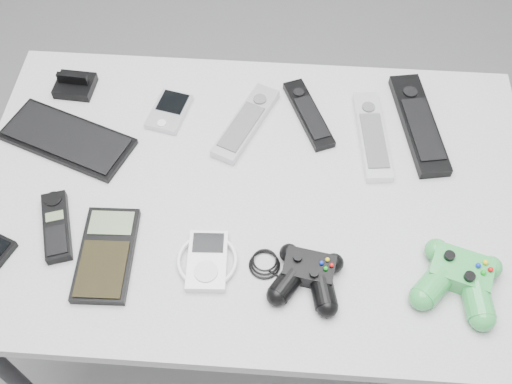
# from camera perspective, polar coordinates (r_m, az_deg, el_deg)

# --- Properties ---
(floor) EXTENTS (3.50, 3.50, 0.00)m
(floor) POSITION_cam_1_polar(r_m,az_deg,el_deg) (1.78, -1.33, -12.98)
(floor) COLOR slate
(floor) RESTS_ON ground
(desk) EXTENTS (1.07, 0.69, 0.72)m
(desk) POSITION_cam_1_polar(r_m,az_deg,el_deg) (1.19, -0.22, -1.42)
(desk) COLOR #949496
(desk) RESTS_ON floor
(pda_keyboard) EXTENTS (0.29, 0.20, 0.02)m
(pda_keyboard) POSITION_cam_1_polar(r_m,az_deg,el_deg) (1.26, -17.55, 4.88)
(pda_keyboard) COLOR black
(pda_keyboard) RESTS_ON desk
(dock_bracket) EXTENTS (0.08, 0.07, 0.04)m
(dock_bracket) POSITION_cam_1_polar(r_m,az_deg,el_deg) (1.35, -16.96, 9.99)
(dock_bracket) COLOR black
(dock_bracket) RESTS_ON desk
(pda) EXTENTS (0.09, 0.12, 0.02)m
(pda) POSITION_cam_1_polar(r_m,az_deg,el_deg) (1.26, -8.26, 7.64)
(pda) COLOR #B1B0B7
(pda) RESTS_ON desk
(remote_silver_a) EXTENTS (0.13, 0.21, 0.02)m
(remote_silver_a) POSITION_cam_1_polar(r_m,az_deg,el_deg) (1.23, -0.95, 6.65)
(remote_silver_a) COLOR #B1B0B7
(remote_silver_a) RESTS_ON desk
(remote_black_a) EXTENTS (0.11, 0.19, 0.02)m
(remote_black_a) POSITION_cam_1_polar(r_m,az_deg,el_deg) (1.25, 5.01, 7.45)
(remote_black_a) COLOR black
(remote_black_a) RESTS_ON desk
(remote_black_b) EXTENTS (0.11, 0.27, 0.02)m
(remote_black_b) POSITION_cam_1_polar(r_m,az_deg,el_deg) (1.27, 15.25, 6.34)
(remote_black_b) COLOR black
(remote_black_b) RESTS_ON desk
(remote_silver_b) EXTENTS (0.07, 0.23, 0.02)m
(remote_silver_b) POSITION_cam_1_polar(r_m,az_deg,el_deg) (1.23, 11.01, 5.36)
(remote_silver_b) COLOR silver
(remote_silver_b) RESTS_ON desk
(cordless_handset) EXTENTS (0.09, 0.15, 0.02)m
(cordless_handset) POSITION_cam_1_polar(r_m,az_deg,el_deg) (1.14, -18.47, -3.11)
(cordless_handset) COLOR black
(cordless_handset) RESTS_ON desk
(calculator) EXTENTS (0.10, 0.19, 0.02)m
(calculator) POSITION_cam_1_polar(r_m,az_deg,el_deg) (1.09, -14.08, -5.75)
(calculator) COLOR black
(calculator) RESTS_ON desk
(mp3_player) EXTENTS (0.11, 0.12, 0.02)m
(mp3_player) POSITION_cam_1_polar(r_m,az_deg,el_deg) (1.05, -4.67, -6.51)
(mp3_player) COLOR silver
(mp3_player) RESTS_ON desk
(controller_black) EXTENTS (0.23, 0.16, 0.04)m
(controller_black) POSITION_cam_1_polar(r_m,az_deg,el_deg) (1.03, 4.95, -7.85)
(controller_black) COLOR black
(controller_black) RESTS_ON desk
(controller_green) EXTENTS (0.18, 0.19, 0.05)m
(controller_green) POSITION_cam_1_polar(r_m,az_deg,el_deg) (1.08, 18.79, -7.71)
(controller_green) COLOR #258936
(controller_green) RESTS_ON desk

